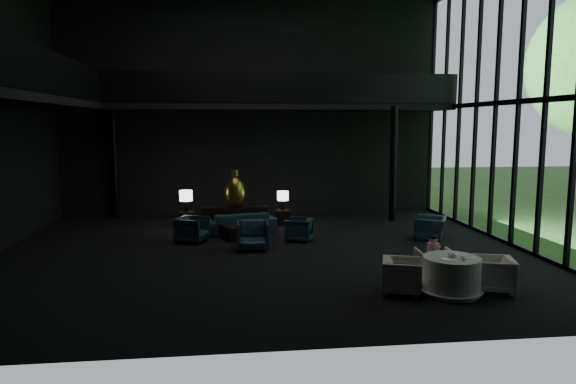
{
  "coord_description": "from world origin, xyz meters",
  "views": [
    {
      "loc": [
        -0.93,
        -13.3,
        3.42
      ],
      "look_at": [
        0.69,
        0.5,
        1.55
      ],
      "focal_mm": 32.0,
      "sensor_mm": 36.0,
      "label": 1
    }
  ],
  "objects": [
    {
      "name": "curtain_wall",
      "position": [
        6.95,
        0.0,
        4.0
      ],
      "size": [
        0.2,
        12.0,
        8.0
      ],
      "primitive_type": null,
      "color": "black",
      "rests_on": "ground"
    },
    {
      "name": "lounge_armchair_west",
      "position": [
        -1.99,
        1.45,
        0.42
      ],
      "size": [
        1.02,
        1.05,
        0.85
      ],
      "primitive_type": "imported",
      "rotation": [
        0.0,
        0.0,
        1.19
      ],
      "color": "black",
      "rests_on": "floor"
    },
    {
      "name": "plate_a",
      "position": [
        3.34,
        -3.93,
        0.76
      ],
      "size": [
        0.32,
        0.32,
        0.02
      ],
      "primitive_type": "cylinder",
      "rotation": [
        0.0,
        0.0,
        0.39
      ],
      "color": "white",
      "rests_on": "dining_table"
    },
    {
      "name": "plate_b",
      "position": [
        3.63,
        -3.51,
        0.76
      ],
      "size": [
        0.26,
        0.26,
        0.01
      ],
      "primitive_type": "cylinder",
      "rotation": [
        0.0,
        0.0,
        -0.33
      ],
      "color": "white",
      "rests_on": "dining_table"
    },
    {
      "name": "sofa",
      "position": [
        -0.61,
        2.58,
        0.46
      ],
      "size": [
        2.46,
        1.24,
        0.92
      ],
      "primitive_type": "imported",
      "rotation": [
        0.0,
        0.0,
        3.38
      ],
      "color": "#122534",
      "rests_on": "floor"
    },
    {
      "name": "lounge_armchair_south",
      "position": [
        -0.3,
        0.33,
        0.49
      ],
      "size": [
        0.97,
        0.91,
        0.97
      ],
      "primitive_type": "imported",
      "rotation": [
        0.0,
        0.0,
        -0.03
      ],
      "color": "#1E3842",
      "rests_on": "floor"
    },
    {
      "name": "bronze_urn",
      "position": [
        -0.72,
        3.48,
        1.2
      ],
      "size": [
        0.66,
        0.66,
        1.22
      ],
      "color": "olive",
      "rests_on": "console"
    },
    {
      "name": "side_table_left",
      "position": [
        -2.32,
        3.66,
        0.26
      ],
      "size": [
        0.48,
        0.48,
        0.52
      ],
      "primitive_type": "cube",
      "color": "black",
      "rests_on": "floor"
    },
    {
      "name": "railing_left",
      "position": [
        -5.0,
        0.0,
        4.6
      ],
      "size": [
        0.06,
        12.0,
        1.0
      ],
      "primitive_type": "cube",
      "color": "black",
      "rests_on": "mezzanine_left"
    },
    {
      "name": "dining_chair_east",
      "position": [
        4.42,
        -3.71,
        0.39
      ],
      "size": [
        0.9,
        0.93,
        0.79
      ],
      "primitive_type": "imported",
      "rotation": [
        0.0,
        0.0,
        -1.86
      ],
      "color": "beige",
      "rests_on": "floor"
    },
    {
      "name": "coffee_table",
      "position": [
        -0.64,
        1.73,
        0.21
      ],
      "size": [
        1.2,
        1.2,
        0.41
      ],
      "primitive_type": "cube",
      "rotation": [
        0.0,
        0.0,
        0.37
      ],
      "color": "black",
      "rests_on": "floor"
    },
    {
      "name": "column_nw",
      "position": [
        -5.0,
        5.7,
        2.0
      ],
      "size": [
        0.24,
        0.24,
        4.0
      ],
      "primitive_type": "cylinder",
      "color": "black",
      "rests_on": "floor"
    },
    {
      "name": "floor",
      "position": [
        0.0,
        0.0,
        0.0
      ],
      "size": [
        14.0,
        12.0,
        0.02
      ],
      "primitive_type": "cube",
      "color": "black",
      "rests_on": "ground"
    },
    {
      "name": "table_lamp_left",
      "position": [
        -2.32,
        3.56,
        1.03
      ],
      "size": [
        0.42,
        0.42,
        0.71
      ],
      "color": "black",
      "rests_on": "side_table_left"
    },
    {
      "name": "dining_chair_north",
      "position": [
        3.51,
        -2.9,
        0.38
      ],
      "size": [
        0.79,
        0.74,
        0.76
      ],
      "primitive_type": "imported",
      "rotation": [
        0.0,
        0.0,
        3.06
      ],
      "color": "beige",
      "rests_on": "floor"
    },
    {
      "name": "dining_chair_west",
      "position": [
        2.53,
        -3.6,
        0.39
      ],
      "size": [
        0.91,
        0.94,
        0.78
      ],
      "primitive_type": "imported",
      "rotation": [
        0.0,
        0.0,
        1.25
      ],
      "color": "beige",
      "rests_on": "floor"
    },
    {
      "name": "cereal_bowl",
      "position": [
        3.52,
        -3.72,
        0.79
      ],
      "size": [
        0.18,
        0.18,
        0.09
      ],
      "primitive_type": "ellipsoid",
      "color": "white",
      "rests_on": "dining_table"
    },
    {
      "name": "wall_back",
      "position": [
        0.0,
        6.0,
        4.0
      ],
      "size": [
        14.0,
        0.04,
        8.0
      ],
      "primitive_type": "cube",
      "color": "black",
      "rests_on": "ground"
    },
    {
      "name": "side_table_right",
      "position": [
        0.88,
        3.67,
        0.25
      ],
      "size": [
        0.46,
        0.46,
        0.51
      ],
      "primitive_type": "cube",
      "color": "black",
      "rests_on": "floor"
    },
    {
      "name": "mezzanine_left",
      "position": [
        -6.0,
        0.0,
        4.0
      ],
      "size": [
        2.0,
        12.0,
        0.25
      ],
      "primitive_type": "cube",
      "color": "black",
      "rests_on": "wall_left"
    },
    {
      "name": "railing_back",
      "position": [
        1.0,
        4.0,
        4.6
      ],
      "size": [
        12.0,
        0.06,
        1.0
      ],
      "primitive_type": "cube",
      "color": "black",
      "rests_on": "mezzanine_back"
    },
    {
      "name": "dining_table",
      "position": [
        3.5,
        -3.75,
        0.33
      ],
      "size": [
        1.29,
        1.29,
        0.75
      ],
      "color": "white",
      "rests_on": "floor"
    },
    {
      "name": "table_lamp_right",
      "position": [
        0.88,
        3.65,
        0.97
      ],
      "size": [
        0.38,
        0.38,
        0.64
      ],
      "color": "black",
      "rests_on": "side_table_right"
    },
    {
      "name": "child",
      "position": [
        3.5,
        -2.79,
        0.72
      ],
      "size": [
        0.26,
        0.26,
        0.56
      ],
      "rotation": [
        0.0,
        0.0,
        3.14
      ],
      "color": "#E6ADC0",
      "rests_on": "dining_chair_north"
    },
    {
      "name": "wall_front",
      "position": [
        0.0,
        -6.0,
        4.0
      ],
      "size": [
        14.0,
        0.04,
        8.0
      ],
      "primitive_type": "cube",
      "color": "black",
      "rests_on": "ground"
    },
    {
      "name": "cream_pot",
      "position": [
        3.61,
        -4.03,
        0.78
      ],
      "size": [
        0.06,
        0.06,
        0.07
      ],
      "primitive_type": "cylinder",
      "rotation": [
        0.0,
        0.0,
        -0.1
      ],
      "color": "#99999E",
      "rests_on": "dining_table"
    },
    {
      "name": "console",
      "position": [
        -0.72,
        3.51,
        0.34
      ],
      "size": [
        2.14,
        0.49,
        0.68
      ],
      "primitive_type": "cube",
      "color": "black",
      "rests_on": "floor"
    },
    {
      "name": "column_ne",
      "position": [
        4.8,
        4.0,
        2.0
      ],
      "size": [
        0.24,
        0.24,
        4.0
      ],
      "primitive_type": "cylinder",
      "color": "black",
      "rests_on": "floor"
    },
    {
      "name": "mezzanine_back",
      "position": [
        1.0,
        5.0,
        4.0
      ],
      "size": [
        12.0,
        2.0,
        0.25
      ],
      "primitive_type": "cube",
      "color": "black",
      "rests_on": "wall_back"
    },
    {
      "name": "window_armchair",
      "position": [
        5.02,
        1.06,
        0.4
      ],
      "size": [
        0.95,
        1.09,
        0.81
      ],
      "primitive_type": "imported",
      "rotation": [
        0.0,
        0.0,
        -2.03
      ],
      "color": "#15313E",
      "rests_on": "floor"
    },
    {
      "name": "saucer",
      "position": [
        3.81,
        -3.87,
        0.76
      ],
      "size": [
        0.21,
        0.21,
        0.01
      ],
      "primitive_type": "cylinder",
      "rotation": [
        0.0,
        0.0,
        -0.35
      ],
      "color": "white",
      "rests_on": "dining_table"
    },
    {
      "name": "lounge_armchair_east",
      "position": [
        1.1,
        1.24,
        0.35
      ],
      "size": [
        0.85,
        0.88,
        0.71
      ],
      "primitive_type": "imported",
      "rotation": [
        0.0,
        0.0,
        -1.94
      ],
      "color": "#152937",
      "rests_on": "floor"
    },
    {
      "name": "coffee_cup",
      "position": [
        3.68,
        -3.86,
        0.79
      ],
      "size": [
        0.1,
        0.1,
        0.06
      ],
      "primitive_type": "cylinder",
      "rotation": [
        0.0,
        0.0,
        0.27
      ],
      "color": "white",
      "rests_on": "saucer"
    }
  ]
}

